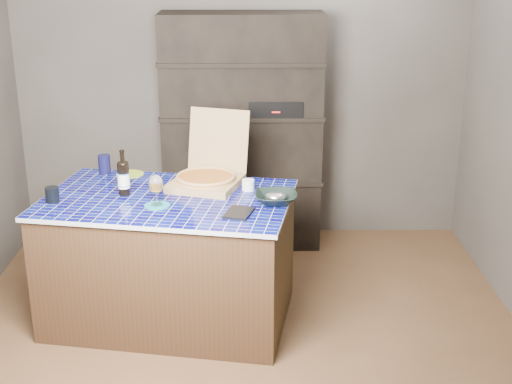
{
  "coord_description": "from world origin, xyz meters",
  "views": [
    {
      "loc": [
        0.04,
        -3.75,
        2.29
      ],
      "look_at": [
        0.09,
        0.0,
        0.96
      ],
      "focal_mm": 50.0,
      "sensor_mm": 36.0,
      "label": 1
    }
  ],
  "objects_px": {
    "kitchen_island": "(170,259)",
    "bowl": "(276,198)",
    "dvd_case": "(239,213)",
    "mead_bottle": "(123,177)",
    "pizza_box": "(207,176)",
    "wine_glass": "(156,185)"
  },
  "relations": [
    {
      "from": "pizza_box",
      "to": "dvd_case",
      "type": "distance_m",
      "value": 0.55
    },
    {
      "from": "wine_glass",
      "to": "bowl",
      "type": "relative_size",
      "value": 0.73
    },
    {
      "from": "pizza_box",
      "to": "wine_glass",
      "type": "bearing_deg",
      "value": -108.9
    },
    {
      "from": "kitchen_island",
      "to": "wine_glass",
      "type": "height_order",
      "value": "wine_glass"
    },
    {
      "from": "pizza_box",
      "to": "mead_bottle",
      "type": "bearing_deg",
      "value": -143.65
    },
    {
      "from": "bowl",
      "to": "pizza_box",
      "type": "bearing_deg",
      "value": 142.25
    },
    {
      "from": "mead_bottle",
      "to": "wine_glass",
      "type": "relative_size",
      "value": 1.53
    },
    {
      "from": "dvd_case",
      "to": "mead_bottle",
      "type": "bearing_deg",
      "value": 170.9
    },
    {
      "from": "bowl",
      "to": "kitchen_island",
      "type": "bearing_deg",
      "value": 170.99
    },
    {
      "from": "kitchen_island",
      "to": "bowl",
      "type": "height_order",
      "value": "bowl"
    },
    {
      "from": "kitchen_island",
      "to": "bowl",
      "type": "distance_m",
      "value": 0.8
    },
    {
      "from": "kitchen_island",
      "to": "mead_bottle",
      "type": "height_order",
      "value": "mead_bottle"
    },
    {
      "from": "dvd_case",
      "to": "bowl",
      "type": "bearing_deg",
      "value": 56.34
    },
    {
      "from": "pizza_box",
      "to": "bowl",
      "type": "relative_size",
      "value": 2.36
    },
    {
      "from": "dvd_case",
      "to": "bowl",
      "type": "distance_m",
      "value": 0.28
    },
    {
      "from": "mead_bottle",
      "to": "dvd_case",
      "type": "bearing_deg",
      "value": -25.79
    },
    {
      "from": "mead_bottle",
      "to": "dvd_case",
      "type": "distance_m",
      "value": 0.79
    },
    {
      "from": "bowl",
      "to": "wine_glass",
      "type": "bearing_deg",
      "value": -176.43
    },
    {
      "from": "wine_glass",
      "to": "mead_bottle",
      "type": "bearing_deg",
      "value": 137.59
    },
    {
      "from": "mead_bottle",
      "to": "dvd_case",
      "type": "height_order",
      "value": "mead_bottle"
    },
    {
      "from": "mead_bottle",
      "to": "pizza_box",
      "type": "bearing_deg",
      "value": 18.5
    },
    {
      "from": "kitchen_island",
      "to": "pizza_box",
      "type": "distance_m",
      "value": 0.57
    }
  ]
}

